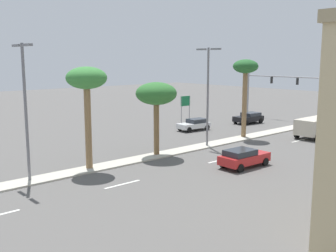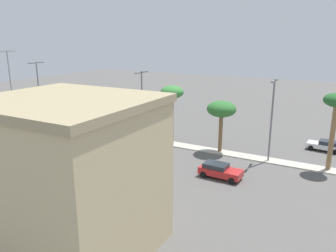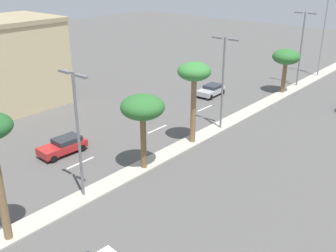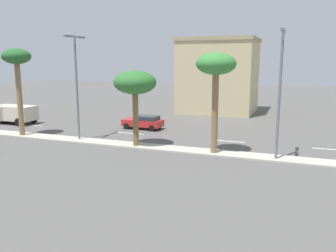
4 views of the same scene
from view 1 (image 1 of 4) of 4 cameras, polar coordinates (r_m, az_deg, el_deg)
name	(u,v)px [view 1 (image 1 of 4)]	position (r m, az deg, el deg)	size (l,w,h in m)	color
ground_plane	(120,164)	(32.38, -6.85, -5.34)	(160.00, 160.00, 0.00)	#565451
median_curb	(9,186)	(28.53, -21.70, -7.89)	(1.80, 79.22, 0.12)	#B7B2A3
lane_stripe_rear	(335,132)	(50.00, 22.67, -0.74)	(0.20, 2.80, 0.01)	silver
lane_stripe_center	(300,140)	(43.33, 18.20, -1.96)	(0.20, 2.80, 0.01)	silver
lane_stripe_outboard	(220,160)	(33.51, 7.38, -4.84)	(0.20, 2.80, 0.01)	silver
lane_stripe_left	(123,184)	(27.20, -6.48, -8.23)	(0.20, 2.80, 0.01)	silver
traffic_signal_gantry	(273,89)	(58.06, 14.75, 5.16)	(16.27, 0.53, 6.30)	gray
directional_road_sign	(185,103)	(52.84, 2.49, 3.23)	(0.10, 1.62, 3.46)	gray
palm_tree_mid	(245,72)	(42.65, 10.95, 7.54)	(2.61, 2.61, 8.11)	olive
palm_tree_far	(156,95)	(34.03, -1.68, 4.43)	(3.50, 3.50, 6.22)	brown
palm_tree_rear	(87,83)	(30.09, -11.49, 6.07)	(3.00, 3.00, 7.60)	olive
street_lamp_inboard	(208,88)	(37.77, 5.69, 5.33)	(2.90, 0.24, 9.18)	slate
street_lamp_center	(25,101)	(28.23, -19.63, 3.42)	(2.90, 0.24, 9.17)	slate
sedan_black_mid	(249,118)	(53.05, 11.42, 1.18)	(2.32, 4.04, 1.39)	black
sedan_red_right	(243,157)	(31.58, 10.67, -4.39)	(2.08, 4.28, 1.43)	red
sedan_white_center	(195,124)	(47.05, 3.79, 0.26)	(2.09, 4.05, 1.34)	silver
box_truck	(318,126)	(45.65, 20.51, 0.01)	(2.58, 6.08, 2.07)	#B21E19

